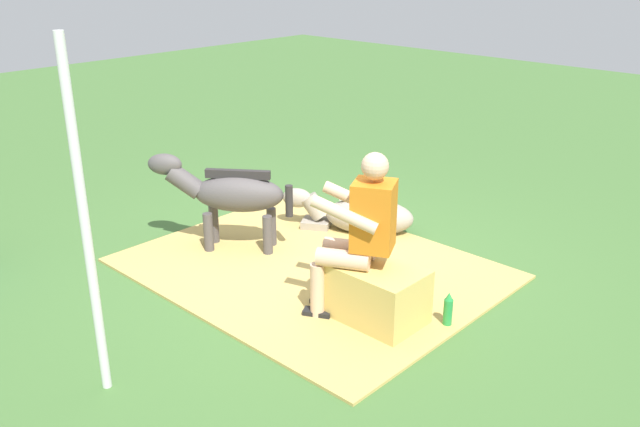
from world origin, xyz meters
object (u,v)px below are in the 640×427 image
at_px(tent_pole_left, 85,227).
at_px(person_seated, 358,229).
at_px(hay_bale, 376,294).
at_px(soda_bottle, 448,310).
at_px(pony_standing, 229,194).
at_px(pony_lying, 359,215).

bearing_deg(tent_pole_left, person_seated, -108.43).
relative_size(hay_bale, soda_bottle, 2.45).
bearing_deg(hay_bale, pony_standing, -2.97).
bearing_deg(pony_standing, tent_pole_left, 118.77).
bearing_deg(person_seated, soda_bottle, -149.81).
bearing_deg(person_seated, pony_standing, -4.99).
xyz_separation_m(hay_bale, soda_bottle, (-0.45, -0.30, -0.09)).
height_order(hay_bale, pony_lying, hay_bale).
xyz_separation_m(person_seated, pony_standing, (1.68, -0.15, -0.18)).
bearing_deg(pony_standing, soda_bottle, -174.87).
bearing_deg(soda_bottle, pony_lying, -29.31).
bearing_deg(soda_bottle, tent_pole_left, 60.82).
relative_size(hay_bale, tent_pole_left, 0.31).
height_order(hay_bale, pony_standing, pony_standing).
distance_m(hay_bale, person_seated, 0.53).
bearing_deg(person_seated, pony_lying, -50.55).
height_order(hay_bale, tent_pole_left, tent_pole_left).
distance_m(hay_bale, pony_standing, 1.86).
relative_size(hay_bale, pony_lying, 0.55).
height_order(hay_bale, person_seated, person_seated).
height_order(pony_lying, soda_bottle, pony_lying).
relative_size(pony_standing, tent_pole_left, 0.51).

